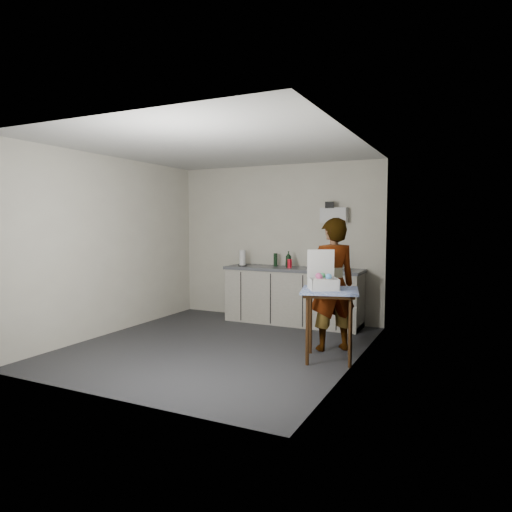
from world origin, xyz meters
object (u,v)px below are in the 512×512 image
at_px(soap_bottle, 288,259).
at_px(soda_can, 290,263).
at_px(standing_man, 332,284).
at_px(dish_rack, 329,264).
at_px(paper_towel, 242,258).
at_px(dark_bottle, 275,260).
at_px(bakery_box, 323,281).
at_px(side_table, 330,299).
at_px(kitchen_counter, 293,297).

height_order(soap_bottle, soda_can, soap_bottle).
xyz_separation_m(standing_man, dish_rack, (-0.42, 1.26, 0.13)).
xyz_separation_m(standing_man, paper_towel, (-1.86, 1.11, 0.19)).
bearing_deg(paper_towel, dark_bottle, 20.52).
bearing_deg(paper_towel, bakery_box, -39.73).
relative_size(standing_man, bakery_box, 3.68).
bearing_deg(soda_can, bakery_box, -56.97).
distance_m(side_table, dark_bottle, 2.28).
height_order(soap_bottle, paper_towel, same).
xyz_separation_m(soap_bottle, bakery_box, (1.10, -1.68, -0.09)).
xyz_separation_m(standing_man, bakery_box, (0.02, -0.45, 0.10)).
bearing_deg(dish_rack, paper_towel, -173.98).
bearing_deg(soda_can, paper_towel, -174.10).
height_order(standing_man, paper_towel, standing_man).
distance_m(kitchen_counter, dish_rack, 0.81).
bearing_deg(soap_bottle, bakery_box, -56.66).
relative_size(side_table, standing_man, 0.50).
relative_size(soap_bottle, dark_bottle, 1.22).
distance_m(dark_bottle, dish_rack, 0.93).
relative_size(dark_bottle, paper_towel, 0.82).
bearing_deg(dish_rack, soda_can, -173.83).
relative_size(kitchen_counter, bakery_box, 4.86).
bearing_deg(dish_rack, soap_bottle, -176.55).
bearing_deg(soda_can, dark_bottle, 159.55).
bearing_deg(bakery_box, side_table, -17.71).
bearing_deg(standing_man, paper_towel, -68.92).
xyz_separation_m(kitchen_counter, soda_can, (-0.05, -0.02, 0.55)).
height_order(standing_man, soda_can, standing_man).
xyz_separation_m(soap_bottle, soda_can, (0.03, -0.03, -0.06)).
relative_size(soda_can, dark_bottle, 0.64).
bearing_deg(side_table, bakery_box, 176.11).
distance_m(standing_man, paper_towel, 2.18).
bearing_deg(soda_can, standing_man, -48.62).
height_order(side_table, soap_bottle, soap_bottle).
bearing_deg(bakery_box, soap_bottle, 94.75).
height_order(kitchen_counter, dark_bottle, dark_bottle).
bearing_deg(standing_man, bakery_box, 54.23).
relative_size(kitchen_counter, dish_rack, 4.97).
xyz_separation_m(soda_can, dark_bottle, (-0.29, 0.11, 0.04)).
bearing_deg(kitchen_counter, soap_bottle, 177.60).
distance_m(kitchen_counter, side_table, 2.01).
height_order(kitchen_counter, dish_rack, dish_rack).
xyz_separation_m(paper_towel, bakery_box, (1.88, -1.56, -0.08)).
bearing_deg(standing_man, dish_rack, -109.82).
bearing_deg(soda_can, side_table, -54.77).
relative_size(side_table, dark_bottle, 3.91).
distance_m(kitchen_counter, paper_towel, 1.06).
height_order(dark_bottle, bakery_box, bakery_box).
distance_m(standing_man, soda_can, 1.60).
height_order(kitchen_counter, soap_bottle, soap_bottle).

